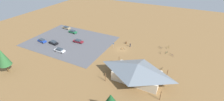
% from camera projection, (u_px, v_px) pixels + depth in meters
% --- Properties ---
extents(ground, '(160.00, 160.00, 0.00)m').
position_uv_depth(ground, '(122.00, 49.00, 64.79)').
color(ground, olive).
rests_on(ground, ground).
extents(parking_lot_asphalt, '(36.98, 28.00, 0.05)m').
position_uv_depth(parking_lot_asphalt, '(71.00, 41.00, 71.23)').
color(parking_lot_asphalt, '#56565B').
rests_on(parking_lot_asphalt, ground).
extents(bike_pavilion, '(17.07, 10.53, 5.92)m').
position_uv_depth(bike_pavilion, '(137.00, 71.00, 46.97)').
color(bike_pavilion, beige).
rests_on(bike_pavilion, ground).
extents(trash_bin, '(0.60, 0.60, 0.90)m').
position_uv_depth(trash_bin, '(126.00, 43.00, 69.08)').
color(trash_bin, brown).
rests_on(trash_bin, ground).
extents(lot_sign, '(0.56, 0.08, 2.20)m').
position_uv_depth(lot_sign, '(114.00, 45.00, 65.37)').
color(lot_sign, '#99999E').
rests_on(lot_sign, ground).
extents(pine_mideast, '(3.93, 3.93, 6.92)m').
position_uv_depth(pine_mideast, '(111.00, 101.00, 35.06)').
color(pine_mideast, brown).
rests_on(pine_mideast, ground).
extents(pine_east, '(3.83, 3.83, 8.71)m').
position_uv_depth(pine_east, '(3.00, 57.00, 49.07)').
color(pine_east, brown).
rests_on(pine_east, ground).
extents(bicycle_black_edge_south, '(0.81, 1.60, 0.82)m').
position_uv_depth(bicycle_black_edge_south, '(161.00, 69.00, 52.66)').
color(bicycle_black_edge_south, black).
rests_on(bicycle_black_edge_south, ground).
extents(bicycle_yellow_edge_north, '(0.93, 1.62, 0.88)m').
position_uv_depth(bicycle_yellow_edge_north, '(168.00, 47.00, 65.53)').
color(bicycle_yellow_edge_north, black).
rests_on(bicycle_yellow_edge_north, ground).
extents(bicycle_orange_lone_west, '(1.71, 0.68, 0.89)m').
position_uv_depth(bicycle_orange_lone_west, '(122.00, 49.00, 64.41)').
color(bicycle_orange_lone_west, black).
rests_on(bicycle_orange_lone_west, ground).
extents(bicycle_blue_yard_front, '(0.48, 1.81, 0.86)m').
position_uv_depth(bicycle_blue_yard_front, '(161.00, 52.00, 62.07)').
color(bicycle_blue_yard_front, black).
rests_on(bicycle_blue_yard_front, ground).
extents(bicycle_silver_near_sign, '(1.68, 0.71, 0.93)m').
position_uv_depth(bicycle_silver_near_sign, '(161.00, 47.00, 65.40)').
color(bicycle_silver_near_sign, black).
rests_on(bicycle_silver_near_sign, ground).
extents(bicycle_green_lone_east, '(0.71, 1.71, 0.90)m').
position_uv_depth(bicycle_green_lone_east, '(167.00, 52.00, 61.93)').
color(bicycle_green_lone_east, black).
rests_on(bicycle_green_lone_east, ground).
extents(bicycle_purple_by_bin, '(1.57, 0.73, 0.82)m').
position_uv_depth(bicycle_purple_by_bin, '(172.00, 55.00, 60.34)').
color(bicycle_purple_by_bin, black).
rests_on(bicycle_purple_by_bin, ground).
extents(car_green_back_corner, '(4.48, 2.15, 1.36)m').
position_uv_depth(car_green_back_corner, '(73.00, 32.00, 78.89)').
color(car_green_back_corner, '#1E6B3D').
rests_on(car_green_back_corner, parking_lot_asphalt).
extents(car_tan_front_row, '(4.62, 2.12, 1.28)m').
position_uv_depth(car_tan_front_row, '(66.00, 28.00, 83.72)').
color(car_tan_front_row, tan).
rests_on(car_tan_front_row, parking_lot_asphalt).
extents(car_maroon_mid_lot, '(4.75, 1.88, 1.35)m').
position_uv_depth(car_maroon_mid_lot, '(78.00, 41.00, 69.77)').
color(car_maroon_mid_lot, maroon).
rests_on(car_maroon_mid_lot, parking_lot_asphalt).
extents(car_white_second_row, '(4.71, 1.85, 1.40)m').
position_uv_depth(car_white_second_row, '(60.00, 50.00, 62.84)').
color(car_white_second_row, white).
rests_on(car_white_second_row, parking_lot_asphalt).
extents(car_blue_aisle_side, '(4.48, 2.37, 1.40)m').
position_uv_depth(car_blue_aisle_side, '(42.00, 41.00, 70.23)').
color(car_blue_aisle_side, '#1E42B2').
rests_on(car_blue_aisle_side, parking_lot_asphalt).
extents(car_black_end_stall, '(4.63, 2.39, 1.41)m').
position_uv_depth(car_black_end_stall, '(53.00, 42.00, 68.56)').
color(car_black_end_stall, black).
rests_on(car_black_end_stall, parking_lot_asphalt).
extents(visitor_at_bikes, '(0.36, 0.36, 1.74)m').
position_uv_depth(visitor_at_bikes, '(130.00, 45.00, 66.41)').
color(visitor_at_bikes, '#2D3347').
rests_on(visitor_at_bikes, ground).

